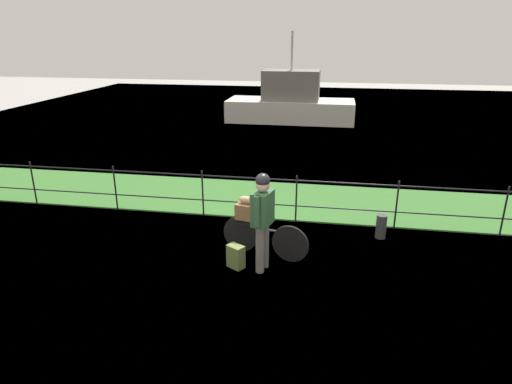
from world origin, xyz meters
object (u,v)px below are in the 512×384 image
(cyclist_person, at_px, (263,214))
(mooring_bollard, at_px, (381,226))
(backpack_on_paving, at_px, (236,256))
(wooden_crate, at_px, (246,211))
(moored_boat_near, at_px, (291,103))
(bicycle_main, at_px, (264,238))
(terrier_dog, at_px, (247,199))

(cyclist_person, bearing_deg, mooring_bollard, 37.47)
(backpack_on_paving, xyz_separation_m, mooring_bollard, (2.51, 1.59, 0.03))
(wooden_crate, bearing_deg, moored_boat_near, 92.03)
(bicycle_main, xyz_separation_m, moored_boat_near, (-0.78, 12.76, 0.45))
(backpack_on_paving, bearing_deg, cyclist_person, -146.74)
(terrier_dog, relative_size, cyclist_person, 0.19)
(terrier_dog, height_order, mooring_bollard, terrier_dog)
(cyclist_person, xyz_separation_m, moored_boat_near, (-0.83, 13.23, -0.21))
(wooden_crate, relative_size, mooring_bollard, 0.69)
(backpack_on_paving, bearing_deg, mooring_bollard, -115.83)
(terrier_dog, bearing_deg, cyclist_person, -57.65)
(cyclist_person, height_order, backpack_on_paving, cyclist_person)
(cyclist_person, bearing_deg, backpack_on_paving, -178.53)
(terrier_dog, xyz_separation_m, moored_boat_near, (-0.47, 12.68, -0.22))
(backpack_on_paving, relative_size, mooring_bollard, 0.85)
(bicycle_main, bearing_deg, backpack_on_paving, -129.33)
(cyclist_person, relative_size, mooring_bollard, 3.58)
(wooden_crate, height_order, terrier_dog, terrier_dog)
(backpack_on_paving, bearing_deg, terrier_dog, -67.86)
(moored_boat_near, bearing_deg, wooden_crate, -87.97)
(moored_boat_near, bearing_deg, mooring_bollard, -76.09)
(terrier_dog, relative_size, moored_boat_near, 0.06)
(cyclist_person, bearing_deg, wooden_crate, 123.79)
(wooden_crate, bearing_deg, backpack_on_paving, -97.20)
(wooden_crate, xyz_separation_m, moored_boat_near, (-0.45, 12.67, -0.00))
(backpack_on_paving, bearing_deg, wooden_crate, -65.41)
(wooden_crate, distance_m, backpack_on_paving, 0.83)
(bicycle_main, xyz_separation_m, terrier_dog, (-0.30, 0.08, 0.67))
(cyclist_person, height_order, moored_boat_near, moored_boat_near)
(wooden_crate, bearing_deg, bicycle_main, -14.55)
(bicycle_main, xyz_separation_m, cyclist_person, (0.05, -0.48, 0.65))
(bicycle_main, relative_size, backpack_on_paving, 3.93)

